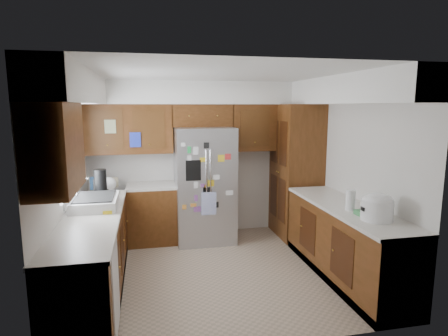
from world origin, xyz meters
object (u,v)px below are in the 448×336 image
Objects in this scene: fridge at (205,185)px; paper_towel at (350,200)px; pantry at (296,171)px; rice_cooker at (377,206)px.

paper_towel is at bearing -52.35° from fridge.
paper_towel is at bearing -92.21° from pantry.
rice_cooker is 0.42m from paper_towel.
pantry is 8.92× the size of paper_towel.
rice_cooker reaches higher than paper_towel.
pantry is 1.51m from fridge.
pantry is at bearing 89.99° from rice_cooker.
fridge is at bearing 127.65° from paper_towel.
fridge reaches higher than paper_towel.
fridge is 2.72m from rice_cooker.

